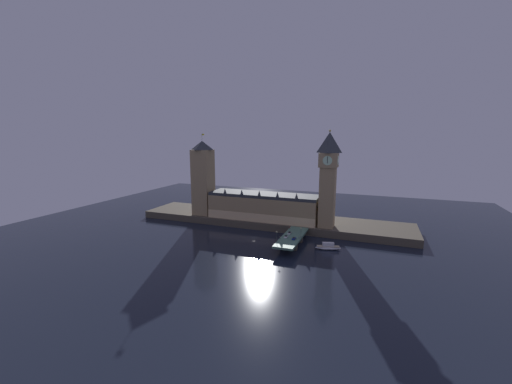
{
  "coord_description": "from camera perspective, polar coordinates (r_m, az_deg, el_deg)",
  "views": [
    {
      "loc": [
        78.01,
        -198.78,
        71.71
      ],
      "look_at": [
        -5.74,
        20.0,
        29.34
      ],
      "focal_mm": 22.0,
      "sensor_mm": 36.0,
      "label": 1
    }
  ],
  "objects": [
    {
      "name": "victoria_tower",
      "position": [
        266.94,
        -9.6,
        2.55
      ],
      "size": [
        15.17,
        15.17,
        67.68
      ],
      "color": "#9E845B",
      "rests_on": "embankment"
    },
    {
      "name": "ground_plane",
      "position": [
        225.26,
        -0.46,
        -8.31
      ],
      "size": [
        400.0,
        400.0,
        0.0
      ],
      "primitive_type": "plane",
      "color": "black"
    },
    {
      "name": "boat_downstream",
      "position": [
        207.64,
        12.97,
        -9.72
      ],
      "size": [
        16.54,
        8.23,
        4.7
      ],
      "color": "white",
      "rests_on": "ground_plane"
    },
    {
      "name": "pedestrian_near_rail",
      "position": [
        203.86,
        4.42,
        -8.27
      ],
      "size": [
        0.38,
        0.38,
        1.8
      ],
      "color": "black",
      "rests_on": "bridge"
    },
    {
      "name": "car_northbound_trail",
      "position": [
        206.92,
        5.49,
        -8.09
      ],
      "size": [
        1.91,
        4.4,
        1.44
      ],
      "color": "white",
      "rests_on": "bridge"
    },
    {
      "name": "street_lamp_near",
      "position": [
        196.96,
        3.78,
        -7.84
      ],
      "size": [
        1.34,
        0.6,
        7.29
      ],
      "color": "#2D3333",
      "rests_on": "bridge"
    },
    {
      "name": "embankment",
      "position": [
        259.56,
        2.69,
        -5.15
      ],
      "size": [
        220.0,
        42.0,
        5.63
      ],
      "color": "#4C4438",
      "rests_on": "ground_plane"
    },
    {
      "name": "pedestrian_mid_walk",
      "position": [
        205.86,
        7.85,
        -8.18
      ],
      "size": [
        0.38,
        0.38,
        1.68
      ],
      "color": "black",
      "rests_on": "bridge"
    },
    {
      "name": "clock_tower",
      "position": [
        229.66,
        12.98,
        2.72
      ],
      "size": [
        13.2,
        13.31,
        70.05
      ],
      "color": "#9E845B",
      "rests_on": "embankment"
    },
    {
      "name": "pedestrian_far_rail",
      "position": [
        225.95,
        6.17,
        -6.46
      ],
      "size": [
        0.38,
        0.38,
        1.7
      ],
      "color": "black",
      "rests_on": "bridge"
    },
    {
      "name": "car_northbound_lead",
      "position": [
        214.97,
        6.12,
        -7.41
      ],
      "size": [
        2.11,
        4.6,
        1.36
      ],
      "color": "silver",
      "rests_on": "bridge"
    },
    {
      "name": "car_southbound_lead",
      "position": [
        204.15,
        6.91,
        -8.39
      ],
      "size": [
        1.94,
        4.36,
        1.33
      ],
      "color": "navy",
      "rests_on": "bridge"
    },
    {
      "name": "parliament_hall",
      "position": [
        251.56,
        1.39,
        -2.58
      ],
      "size": [
        87.6,
        24.12,
        24.58
      ],
      "color": "#9E845B",
      "rests_on": "embankment"
    },
    {
      "name": "street_lamp_mid",
      "position": [
        207.74,
        8.18,
        -7.07
      ],
      "size": [
        1.34,
        0.6,
        6.65
      ],
      "color": "#2D3333",
      "rests_on": "bridge"
    },
    {
      "name": "bridge",
      "position": [
        210.81,
        6.53,
        -8.4
      ],
      "size": [
        12.76,
        46.0,
        6.09
      ],
      "color": "#4C7560",
      "rests_on": "ground_plane"
    }
  ]
}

